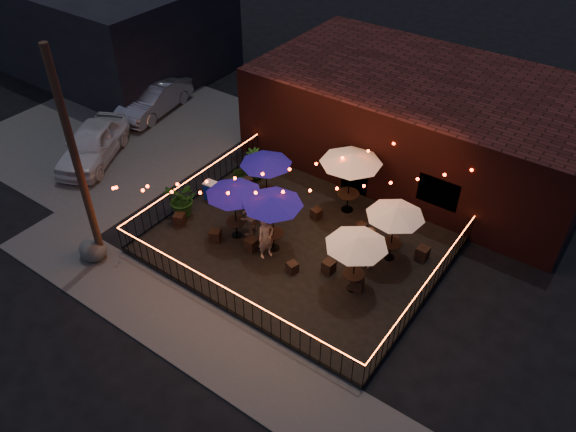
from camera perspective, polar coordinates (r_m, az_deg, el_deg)
name	(u,v)px	position (r m, az deg, el deg)	size (l,w,h in m)	color
ground	(265,278)	(19.63, -2.35, -6.29)	(110.00, 110.00, 0.00)	black
patio	(298,245)	(20.75, 1.02, -2.99)	(10.00, 8.00, 0.15)	black
sidewalk	(201,337)	(18.02, -8.80, -12.10)	(18.00, 2.50, 0.05)	#484543
parking_lot	(121,130)	(29.01, -16.62, 8.42)	(11.00, 12.00, 0.02)	#484543
brick_building	(424,121)	(25.17, 13.61, 9.39)	(14.00, 8.00, 4.00)	black
background_building	(109,24)	(35.18, -17.70, 18.06)	(12.00, 9.00, 5.00)	black
utility_pole	(77,165)	(19.10, -20.62, 4.88)	(0.26, 0.26, 8.00)	#3A2A17
fence_front	(226,299)	(18.11, -6.30, -8.40)	(10.00, 0.04, 1.04)	black
fence_left	(197,186)	(22.96, -9.27, 2.99)	(0.04, 8.00, 1.04)	black
fence_right	(425,292)	(18.76, 13.77, -7.47)	(0.04, 8.00, 1.04)	black
festoon_lights	(270,186)	(19.50, -1.84, 3.07)	(10.02, 8.72, 1.32)	#FF2406
cafe_table_0	(234,191)	(19.87, -5.54, 2.56)	(2.61, 2.61, 2.25)	black
cafe_table_1	(266,161)	(21.42, -2.26, 5.59)	(2.04, 2.04, 2.23)	black
cafe_table_2	(273,201)	(19.16, -1.56, 1.52)	(2.60, 2.60, 2.35)	black
cafe_table_3	(351,159)	(21.01, 6.43, 5.77)	(2.92, 2.92, 2.61)	black
cafe_table_4	(357,242)	(17.76, 6.99, -2.67)	(2.49, 2.49, 2.26)	black
cafe_table_5	(396,213)	(19.16, 10.88, 0.32)	(2.48, 2.48, 2.23)	black
bistro_chair_0	(180,219)	(21.82, -10.96, -0.32)	(0.39, 0.39, 0.47)	black
bistro_chair_1	(215,235)	(20.87, -7.40, -1.97)	(0.39, 0.39, 0.46)	black
bistro_chair_2	(248,182)	(23.48, -4.08, 3.42)	(0.34, 0.34, 0.41)	black
bistro_chair_3	(264,193)	(22.85, -2.46, 2.38)	(0.35, 0.35, 0.42)	black
bistro_chair_4	(252,244)	(20.34, -3.72, -2.89)	(0.41, 0.41, 0.49)	black
bistro_chair_5	(292,268)	(19.47, 0.45, -5.26)	(0.34, 0.34, 0.40)	black
bistro_chair_6	(316,214)	(21.77, 2.89, 0.25)	(0.35, 0.35, 0.41)	black
bistro_chair_7	(361,228)	(21.25, 7.44, -1.21)	(0.34, 0.34, 0.40)	black
bistro_chair_8	(329,267)	(19.52, 4.16, -5.15)	(0.38, 0.38, 0.46)	black
bistro_chair_9	(357,284)	(19.01, 7.04, -6.87)	(0.39, 0.39, 0.46)	black
bistro_chair_10	(393,242)	(20.81, 10.63, -2.61)	(0.35, 0.35, 0.41)	black
bistro_chair_11	(422,253)	(20.53, 13.50, -3.67)	(0.40, 0.40, 0.48)	black
patron_a	(266,238)	(19.67, -2.25, -2.20)	(0.62, 0.41, 1.70)	#CAA68C
patron_b	(248,215)	(20.72, -4.11, 0.05)	(0.79, 0.62, 1.63)	tan
patron_c	(369,248)	(19.48, 8.19, -3.24)	(1.07, 0.61, 1.65)	tan
potted_shrub_a	(183,200)	(21.94, -10.66, 1.66)	(1.34, 1.16, 1.49)	#0D370E
potted_shrub_b	(239,178)	(22.99, -5.03, 3.82)	(0.70, 0.56, 1.27)	#0E3C10
potted_shrub_c	(254,165)	(23.69, -3.52, 5.24)	(0.78, 0.78, 1.40)	#193B12
cooler	(212,191)	(22.81, -7.74, 2.54)	(0.64, 0.49, 0.79)	#0C28B9
boulder	(93,250)	(21.27, -19.21, -3.28)	(0.97, 0.83, 0.76)	#494A45
car_white	(92,144)	(26.60, -19.25, 6.94)	(1.91, 4.75, 1.62)	white
car_silver	(154,99)	(29.85, -13.44, 11.53)	(1.62, 4.65, 1.53)	gray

